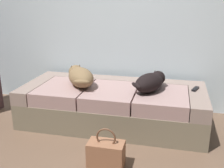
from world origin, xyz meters
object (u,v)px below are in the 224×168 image
at_px(dog_tan, 80,76).
at_px(tv_remote, 195,89).
at_px(handbag, 106,154).
at_px(dog_dark, 151,82).
at_px(couch, 113,105).

xyz_separation_m(dog_tan, tv_remote, (1.32, 0.14, -0.10)).
bearing_deg(handbag, tv_remote, 52.14).
bearing_deg(dog_dark, dog_tan, -179.51).
height_order(dog_tan, dog_dark, dog_tan).
height_order(couch, dog_dark, dog_dark).
bearing_deg(dog_dark, couch, 176.56).
distance_m(couch, tv_remote, 0.97).
bearing_deg(couch, handbag, -80.73).
relative_size(dog_tan, dog_dark, 1.03).
height_order(dog_tan, tv_remote, dog_tan).
relative_size(dog_tan, tv_remote, 3.88).
distance_m(couch, dog_dark, 0.55).
xyz_separation_m(dog_tan, dog_dark, (0.83, 0.01, -0.01)).
xyz_separation_m(couch, handbag, (0.15, -0.90, -0.10)).
distance_m(couch, dog_tan, 0.52).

